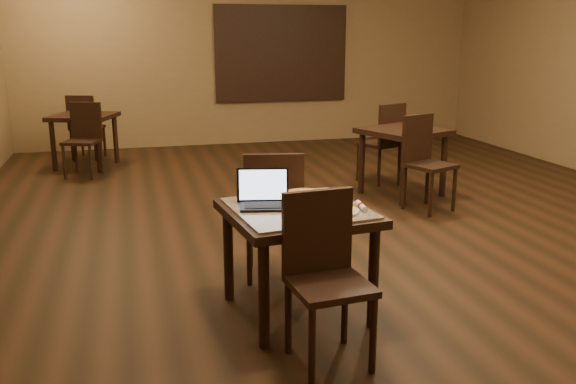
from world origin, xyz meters
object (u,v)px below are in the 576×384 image
object	(u,v)px
pizza_pan	(305,197)
other_table_a_chair_far	(385,138)
other_table_a_chair_near	(424,157)
other_table_b	(84,123)
chair_main_near	(324,267)
other_table_b_chair_near	(84,135)
tiled_table	(298,222)
chair_main_far	(274,209)
laptop	(265,196)
other_table_a	(403,140)
other_table_b_chair_far	(84,123)

from	to	relation	value
pizza_pan	other_table_a_chair_far	bearing A→B (deg)	57.70
other_table_a_chair_near	other_table_b	bearing A→B (deg)	117.11
pizza_pan	chair_main_near	bearing A→B (deg)	-98.57
chair_main_near	other_table_b_chair_near	world-z (taller)	chair_main_near
tiled_table	other_table_b_chair_near	bearing A→B (deg)	101.76
chair_main_near	pizza_pan	size ratio (longest dim) A/B	3.10
chair_main_far	laptop	xyz separation A→B (m)	(-0.18, -0.50, 0.24)
other_table_b	other_table_b_chair_near	xyz separation A→B (m)	(0.03, -0.58, -0.08)
chair_main_far	laptop	size ratio (longest dim) A/B	2.61
other_table_a	other_table_b_chair_near	xyz separation A→B (m)	(-3.74, 2.05, -0.11)
chair_main_far	other_table_b_chair_near	distance (m)	4.52
pizza_pan	other_table_a	distance (m)	3.21
laptop	other_table_a_chair_far	distance (m)	4.03
chair_main_far	pizza_pan	distance (m)	0.44
chair_main_far	other_table_a_chair_far	size ratio (longest dim) A/B	1.00
other_table_a	chair_main_near	bearing A→B (deg)	-143.54
chair_main_near	pizza_pan	bearing A→B (deg)	75.96
laptop	other_table_a_chair_far	size ratio (longest dim) A/B	0.38
other_table_b	other_table_a_chair_far	bearing A→B (deg)	-7.71
other_table_a_chair_far	other_table_b	bearing A→B (deg)	-49.92
other_table_a_chair_near	other_table_a_chair_far	distance (m)	1.22
chair_main_far	other_table_a	bearing A→B (deg)	-121.82
chair_main_far	other_table_b	size ratio (longest dim) A/B	0.99
chair_main_far	other_table_a_chair_near	bearing A→B (deg)	-130.70
tiled_table	pizza_pan	xyz separation A→B (m)	(0.12, 0.24, 0.11)
chair_main_near	other_table_b_chair_near	xyz separation A→B (m)	(-1.65, 5.44, -0.01)
chair_main_near	tiled_table	bearing A→B (deg)	83.75
pizza_pan	other_table_b_chair_far	distance (m)	6.04
other_table_a_chair_near	chair_main_far	bearing A→B (deg)	-164.85
chair_main_far	other_table_b	world-z (taller)	chair_main_far
other_table_a_chair_near	other_table_b_chair_near	size ratio (longest dim) A/B	1.05
other_table_b_chair_near	other_table_b	bearing A→B (deg)	113.22
other_table_b	tiled_table	bearing A→B (deg)	-52.41
tiled_table	other_table_a_chair_near	bearing A→B (deg)	39.54
tiled_table	other_table_a_chair_far	xyz separation A→B (m)	(2.11, 3.39, -0.08)
chair_main_near	other_table_a	bearing A→B (deg)	52.95
other_table_b	other_table_b_chair_far	size ratio (longest dim) A/B	1.06
other_table_a_chair_near	other_table_b_chair_near	distance (m)	4.56
tiled_table	pizza_pan	world-z (taller)	pizza_pan
pizza_pan	chair_main_far	bearing A→B (deg)	110.55
chair_main_far	other_table_b_chair_near	size ratio (longest dim) A/B	1.04
chair_main_far	pizza_pan	bearing A→B (deg)	122.75
other_table_b_chair_far	other_table_a	bearing A→B (deg)	160.04
chair_main_far	other_table_a	xyz separation A→B (m)	(2.10, 2.17, 0.08)
other_table_b_chair_far	laptop	bearing A→B (deg)	124.72
laptop	other_table_a	xyz separation A→B (m)	(2.28, 2.68, -0.16)
chair_main_near	other_table_b_chair_far	bearing A→B (deg)	99.05
other_table_a_chair_far	other_table_b_chair_far	bearing A→B (deg)	-56.13
other_table_a	other_table_a_chair_near	size ratio (longest dim) A/B	1.07
tiled_table	other_table_b_chair_far	xyz separation A→B (m)	(-1.72, 5.99, -0.10)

